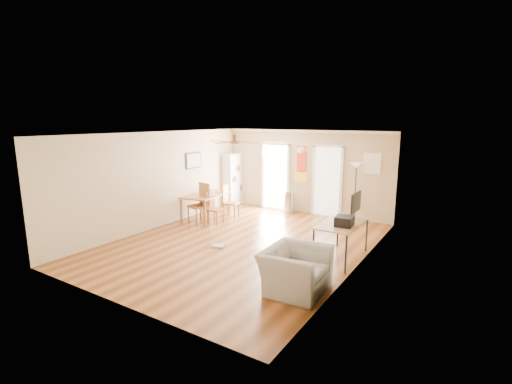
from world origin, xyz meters
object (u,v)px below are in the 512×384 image
Objects in this scene: wastebasket_a at (292,253)px; dining_table at (206,206)px; torchiere_lamp at (355,193)px; printer at (344,221)px; bookshelf at (233,179)px; trash_can at (289,202)px; dining_chair_right_a at (231,201)px; dining_chair_right_b at (215,208)px; dining_chair_near at (198,204)px; armchair at (295,270)px; computer_desk at (341,240)px.

dining_table is at bearing 156.49° from wastebasket_a.
printer is (0.74, -3.11, 0.04)m from torchiere_lamp.
trash_can is at bearing -0.17° from bookshelf.
torchiere_lamp is (3.31, 1.43, 0.37)m from dining_chair_right_a.
dining_chair_right_b is at bearing -118.29° from trash_can.
dining_chair_near is at bearing 166.08° from printer.
torchiere_lamp is at bearing -57.83° from dining_chair_right_b.
dining_chair_near is 4.52m from printer.
armchair is at bearing -32.98° from dining_table.
dining_chair_right_b is 0.61× the size of computer_desk.
computer_desk is (3.93, -1.44, -0.10)m from dining_chair_right_a.
dining_table is 0.56m from dining_chair_near.
computer_desk is (3.93, -0.68, -0.06)m from dining_chair_right_b.
bookshelf is at bearing 118.10° from dining_chair_near.
printer is at bearing -63.17° from computer_desk.
torchiere_lamp is 1.51× the size of armchair.
torchiere_lamp reaches higher than printer.
trash_can is 4.29m from printer.
dining_table is 1.33× the size of dining_chair_near.
dining_table is 3.86× the size of printer.
wastebasket_a is (3.51, -1.08, -0.41)m from dining_chair_near.
trash_can is at bearing 178.95° from torchiere_lamp.
armchair is at bearing -13.03° from dining_chair_near.
printer is (4.05, -1.68, 0.40)m from dining_chair_right_a.
dining_chair_right_b is 0.80× the size of armchair.
dining_chair_right_a is (0.55, 0.51, 0.12)m from dining_table.
dining_table is 1.32× the size of armchair.
bookshelf reaches higher than dining_table.
trash_can is 2.17m from torchiere_lamp.
dining_chair_near reaches higher than dining_chair_right_a.
dining_chair_right_b reaches higher than computer_desk.
torchiere_lamp is 3.20m from printer.
dining_chair_near is 3.70m from wastebasket_a.
bookshelf is at bearing 18.93° from dining_chair_right_a.
dining_chair_right_b is 4.18m from printer.
dining_chair_right_a is 2.56× the size of printer.
torchiere_lamp reaches higher than dining_chair_right_a.
armchair is (3.75, -2.54, -0.09)m from dining_chair_right_b.
dining_chair_near is 1.65× the size of trash_can.
computer_desk reaches higher than wastebasket_a.
dining_chair_near is 2.96m from trash_can.
computer_desk is at bearing 111.46° from printer.
bookshelf reaches higher than dining_chair_right_b.
torchiere_lamp reaches higher than dining_chair_right_b.
dining_chair_right_b is at bearing 170.21° from computer_desk.
dining_chair_right_a is (0.95, -1.47, -0.38)m from bookshelf.
bookshelf is 1.17× the size of dining_table.
dining_chair_right_a is 3.76m from wastebasket_a.
torchiere_lamp is 4.44× the size of printer.
bookshelf is 4.26m from torchiere_lamp.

